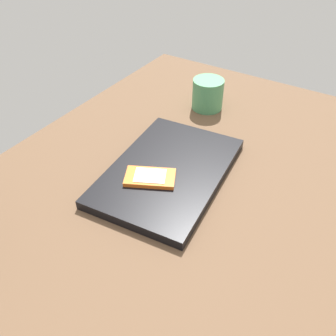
% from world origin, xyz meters
% --- Properties ---
extents(desk_surface, '(1.20, 0.80, 0.03)m').
position_xyz_m(desk_surface, '(0.00, 0.00, 0.01)').
color(desk_surface, brown).
rests_on(desk_surface, ground).
extents(laptop_closed, '(0.36, 0.26, 0.02)m').
position_xyz_m(laptop_closed, '(0.04, 0.03, 0.04)').
color(laptop_closed, black).
rests_on(laptop_closed, desk_surface).
extents(cell_phone_on_laptop, '(0.10, 0.12, 0.01)m').
position_xyz_m(cell_phone_on_laptop, '(-0.01, 0.04, 0.06)').
color(cell_phone_on_laptop, orange).
rests_on(cell_phone_on_laptop, laptop_closed).
extents(coffee_mug, '(0.11, 0.08, 0.08)m').
position_xyz_m(coffee_mug, '(0.35, 0.10, 0.07)').
color(coffee_mug, '#4C9360').
rests_on(coffee_mug, desk_surface).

